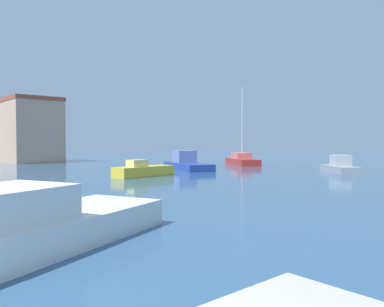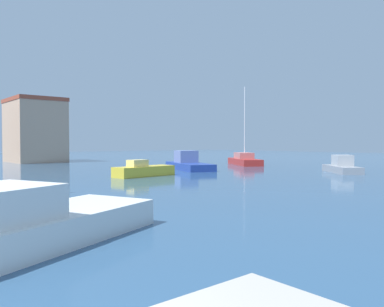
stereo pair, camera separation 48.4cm
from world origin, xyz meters
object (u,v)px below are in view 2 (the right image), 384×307
(motorboat_yellow_far_right, at_px, (144,170))
(sailboat_red_inner_mooring, at_px, (244,160))
(motorboat_white_behind_lamppost, at_px, (12,227))
(motorboat_blue_distant_north, at_px, (188,163))
(motorboat_grey_distant_east, at_px, (342,167))

(motorboat_yellow_far_right, distance_m, sailboat_red_inner_mooring, 18.32)
(motorboat_white_behind_lamppost, xyz_separation_m, motorboat_blue_distant_north, (21.02, 18.88, -0.03))
(sailboat_red_inner_mooring, relative_size, motorboat_grey_distant_east, 1.81)
(motorboat_white_behind_lamppost, height_order, motorboat_blue_distant_north, motorboat_blue_distant_north)
(motorboat_yellow_far_right, xyz_separation_m, sailboat_red_inner_mooring, (17.48, 5.46, 0.10))
(motorboat_white_behind_lamppost, xyz_separation_m, motorboat_grey_distant_east, (28.63, 7.20, -0.08))
(motorboat_blue_distant_north, bearing_deg, sailboat_red_inner_mooring, 10.02)
(sailboat_red_inner_mooring, bearing_deg, motorboat_blue_distant_north, -169.98)
(motorboat_yellow_far_right, distance_m, motorboat_blue_distant_north, 8.38)
(motorboat_yellow_far_right, bearing_deg, motorboat_white_behind_lamppost, -131.64)
(sailboat_red_inner_mooring, bearing_deg, motorboat_yellow_far_right, -162.66)
(motorboat_grey_distant_east, bearing_deg, motorboat_blue_distant_north, 123.07)
(motorboat_yellow_far_right, relative_size, motorboat_white_behind_lamppost, 0.62)
(motorboat_yellow_far_right, bearing_deg, motorboat_blue_distant_north, 26.20)
(motorboat_yellow_far_right, bearing_deg, motorboat_grey_distant_east, -27.83)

